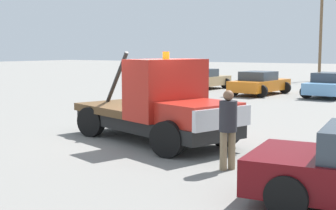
{
  "coord_description": "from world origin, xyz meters",
  "views": [
    {
      "loc": [
        7.22,
        -10.74,
        2.54
      ],
      "look_at": [
        0.5,
        0.0,
        1.05
      ],
      "focal_mm": 50.0,
      "sensor_mm": 36.0,
      "label": 1
    }
  ],
  "objects_px": {
    "parked_car_orange": "(260,83)",
    "traffic_cone": "(160,115)",
    "tow_truck": "(160,108)",
    "utility_pole": "(321,27)",
    "person_near_truck": "(228,124)",
    "parked_car_tan": "(203,79)",
    "parked_car_skyblue": "(331,85)"
  },
  "relations": [
    {
      "from": "parked_car_orange",
      "to": "utility_pole",
      "type": "relative_size",
      "value": 0.56
    },
    {
      "from": "parked_car_orange",
      "to": "traffic_cone",
      "type": "distance_m",
      "value": 11.74
    },
    {
      "from": "person_near_truck",
      "to": "parked_car_skyblue",
      "type": "height_order",
      "value": "person_near_truck"
    },
    {
      "from": "parked_car_tan",
      "to": "utility_pole",
      "type": "xyz_separation_m",
      "value": [
        4.15,
        13.07,
        3.78
      ]
    },
    {
      "from": "parked_car_tan",
      "to": "parked_car_skyblue",
      "type": "distance_m",
      "value": 8.34
    },
    {
      "from": "parked_car_orange",
      "to": "traffic_cone",
      "type": "xyz_separation_m",
      "value": [
        0.8,
        -11.7,
        -0.39
      ]
    },
    {
      "from": "tow_truck",
      "to": "utility_pole",
      "type": "xyz_separation_m",
      "value": [
        -3.15,
        29.4,
        3.46
      ]
    },
    {
      "from": "person_near_truck",
      "to": "utility_pole",
      "type": "distance_m",
      "value": 31.84
    },
    {
      "from": "person_near_truck",
      "to": "parked_car_orange",
      "type": "distance_m",
      "value": 17.4
    },
    {
      "from": "person_near_truck",
      "to": "utility_pole",
      "type": "height_order",
      "value": "utility_pole"
    },
    {
      "from": "tow_truck",
      "to": "parked_car_skyblue",
      "type": "distance_m",
      "value": 15.58
    },
    {
      "from": "utility_pole",
      "to": "parked_car_skyblue",
      "type": "bearing_deg",
      "value": -73.31
    },
    {
      "from": "tow_truck",
      "to": "traffic_cone",
      "type": "xyz_separation_m",
      "value": [
        -2.01,
        3.07,
        -0.71
      ]
    },
    {
      "from": "tow_truck",
      "to": "parked_car_orange",
      "type": "bearing_deg",
      "value": 119.11
    },
    {
      "from": "person_near_truck",
      "to": "parked_car_skyblue",
      "type": "xyz_separation_m",
      "value": [
        -1.8,
        17.23,
        -0.34
      ]
    },
    {
      "from": "tow_truck",
      "to": "parked_car_tan",
      "type": "height_order",
      "value": "tow_truck"
    },
    {
      "from": "utility_pole",
      "to": "parked_car_orange",
      "type": "bearing_deg",
      "value": -88.66
    },
    {
      "from": "traffic_cone",
      "to": "parked_car_skyblue",
      "type": "bearing_deg",
      "value": 76.42
    },
    {
      "from": "tow_truck",
      "to": "utility_pole",
      "type": "distance_m",
      "value": 29.77
    },
    {
      "from": "parked_car_tan",
      "to": "utility_pole",
      "type": "bearing_deg",
      "value": -12.56
    },
    {
      "from": "parked_car_tan",
      "to": "parked_car_skyblue",
      "type": "height_order",
      "value": "same"
    },
    {
      "from": "parked_car_orange",
      "to": "traffic_cone",
      "type": "relative_size",
      "value": 8.43
    },
    {
      "from": "parked_car_orange",
      "to": "parked_car_skyblue",
      "type": "xyz_separation_m",
      "value": [
        3.81,
        0.77,
        0.0
      ]
    },
    {
      "from": "tow_truck",
      "to": "utility_pole",
      "type": "relative_size",
      "value": 0.69
    },
    {
      "from": "parked_car_tan",
      "to": "parked_car_orange",
      "type": "distance_m",
      "value": 4.75
    },
    {
      "from": "traffic_cone",
      "to": "tow_truck",
      "type": "bearing_deg",
      "value": -56.78
    },
    {
      "from": "parked_car_tan",
      "to": "utility_pole",
      "type": "distance_m",
      "value": 14.22
    },
    {
      "from": "parked_car_skyblue",
      "to": "parked_car_tan",
      "type": "bearing_deg",
      "value": 88.03
    },
    {
      "from": "parked_car_orange",
      "to": "parked_car_skyblue",
      "type": "height_order",
      "value": "same"
    },
    {
      "from": "parked_car_orange",
      "to": "parked_car_tan",
      "type": "bearing_deg",
      "value": 76.61
    },
    {
      "from": "parked_car_tan",
      "to": "traffic_cone",
      "type": "distance_m",
      "value": 14.28
    },
    {
      "from": "person_near_truck",
      "to": "parked_car_skyblue",
      "type": "distance_m",
      "value": 17.33
    }
  ]
}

